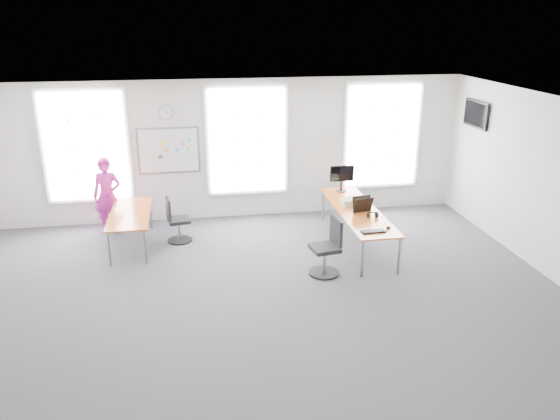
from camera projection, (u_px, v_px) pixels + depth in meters
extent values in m
plane|color=#2D2C32|center=(258.00, 305.00, 8.45)|extent=(10.00, 10.00, 0.00)
plane|color=silver|center=(255.00, 111.00, 7.43)|extent=(10.00, 10.00, 0.00)
plane|color=silver|center=(233.00, 150.00, 11.65)|extent=(10.00, 0.00, 10.00)
plane|color=silver|center=(321.00, 390.00, 4.23)|extent=(10.00, 0.00, 10.00)
cube|color=silver|center=(86.00, 147.00, 11.09)|extent=(1.60, 0.06, 2.20)
cube|color=silver|center=(247.00, 141.00, 11.60)|extent=(1.60, 0.06, 2.20)
cube|color=silver|center=(382.00, 136.00, 12.07)|extent=(1.60, 0.06, 2.20)
cube|color=#BD511E|center=(357.00, 210.00, 10.45)|extent=(0.77, 2.91, 0.03)
cylinder|color=gray|center=(362.00, 259.00, 9.23)|extent=(0.05, 0.05, 0.68)
cylinder|color=gray|center=(399.00, 256.00, 9.33)|extent=(0.05, 0.05, 0.68)
cylinder|color=gray|center=(323.00, 205.00, 11.81)|extent=(0.05, 0.05, 0.68)
cylinder|color=gray|center=(352.00, 203.00, 11.92)|extent=(0.05, 0.05, 0.68)
cube|color=#BD511E|center=(130.00, 213.00, 10.37)|extent=(0.75, 1.87, 0.03)
cylinder|color=gray|center=(109.00, 249.00, 9.63)|extent=(0.05, 0.05, 0.65)
cylinder|color=gray|center=(146.00, 247.00, 9.72)|extent=(0.05, 0.05, 0.65)
cylinder|color=gray|center=(120.00, 215.00, 11.24)|extent=(0.05, 0.05, 0.65)
cylinder|color=gray|center=(151.00, 214.00, 11.34)|extent=(0.05, 0.05, 0.65)
cylinder|color=black|center=(324.00, 273.00, 9.45)|extent=(0.53, 0.53, 0.03)
cylinder|color=gray|center=(324.00, 261.00, 9.37)|extent=(0.06, 0.06, 0.43)
cube|color=black|center=(325.00, 248.00, 9.30)|extent=(0.52, 0.52, 0.07)
cube|color=black|center=(336.00, 231.00, 9.26)|extent=(0.12, 0.43, 0.46)
cylinder|color=black|center=(180.00, 240.00, 10.81)|extent=(0.49, 0.49, 0.03)
cylinder|color=gray|center=(179.00, 230.00, 10.74)|extent=(0.06, 0.06, 0.39)
cube|color=black|center=(179.00, 220.00, 10.67)|extent=(0.48, 0.48, 0.07)
cube|color=black|center=(168.00, 209.00, 10.52)|extent=(0.11, 0.39, 0.42)
imported|color=#C11F8E|center=(107.00, 196.00, 11.00)|extent=(0.62, 0.45, 1.57)
cube|color=silver|center=(169.00, 151.00, 11.39)|extent=(1.20, 0.03, 0.90)
cylinder|color=gray|center=(166.00, 112.00, 11.12)|extent=(0.30, 0.04, 0.30)
cube|color=black|center=(476.00, 114.00, 11.22)|extent=(0.06, 0.90, 0.55)
cube|color=black|center=(373.00, 232.00, 9.37)|extent=(0.44, 0.20, 0.02)
ellipsoid|color=black|center=(388.00, 227.00, 9.53)|extent=(0.09, 0.13, 0.05)
cylinder|color=black|center=(377.00, 225.00, 9.67)|extent=(0.07, 0.07, 0.01)
cylinder|color=black|center=(368.00, 215.00, 10.01)|extent=(0.04, 0.10, 0.10)
cylinder|color=black|center=(377.00, 215.00, 10.03)|extent=(0.04, 0.10, 0.10)
cylinder|color=gold|center=(368.00, 215.00, 10.01)|extent=(0.01, 0.11, 0.11)
cube|color=black|center=(373.00, 212.00, 10.00)|extent=(0.18, 0.02, 0.02)
cube|color=black|center=(362.00, 203.00, 10.32)|extent=(0.39, 0.15, 0.31)
cube|color=orange|center=(363.00, 206.00, 10.24)|extent=(0.37, 0.17, 0.28)
cube|color=black|center=(363.00, 205.00, 10.22)|extent=(0.39, 0.17, 0.30)
cube|color=beige|center=(350.00, 202.00, 10.70)|extent=(0.38, 0.30, 0.12)
cylinder|color=black|center=(341.00, 191.00, 11.53)|extent=(0.21, 0.21, 0.02)
cylinder|color=black|center=(341.00, 186.00, 11.49)|extent=(0.04, 0.04, 0.21)
cube|color=black|center=(342.00, 173.00, 11.38)|extent=(0.51, 0.04, 0.34)
cube|color=black|center=(342.00, 174.00, 11.37)|extent=(0.47, 0.01, 0.30)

